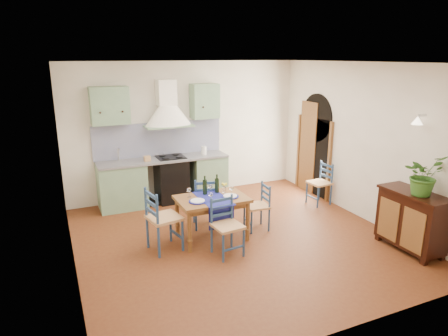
{
  "coord_description": "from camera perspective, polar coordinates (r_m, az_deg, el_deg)",
  "views": [
    {
      "loc": [
        -2.63,
        -5.37,
        2.9
      ],
      "look_at": [
        -0.11,
        0.3,
        1.15
      ],
      "focal_mm": 32.0,
      "sensor_mm": 36.0,
      "label": 1
    }
  ],
  "objects": [
    {
      "name": "left_wall",
      "position": [
        5.58,
        -21.69,
        -0.96
      ],
      "size": [
        0.04,
        5.0,
        2.8
      ],
      "primitive_type": "cube",
      "color": "silver",
      "rests_on": "ground"
    },
    {
      "name": "chair_right",
      "position": [
        6.88,
        4.92,
        -5.44
      ],
      "size": [
        0.41,
        0.41,
        0.81
      ],
      "color": "navy",
      "rests_on": "ground"
    },
    {
      "name": "right_wall",
      "position": [
        7.79,
        17.92,
        3.43
      ],
      "size": [
        0.26,
        5.0,
        2.8
      ],
      "color": "silver",
      "rests_on": "ground"
    },
    {
      "name": "potted_plant",
      "position": [
        6.43,
        26.62,
        -0.89
      ],
      "size": [
        0.58,
        0.52,
        0.61
      ],
      "primitive_type": "imported",
      "rotation": [
        0.0,
        0.0,
        0.08
      ],
      "color": "#2E5E1D",
      "rests_on": "sideboard"
    },
    {
      "name": "sideboard",
      "position": [
        6.74,
        25.24,
        -6.58
      ],
      "size": [
        0.5,
        1.05,
        0.94
      ],
      "color": "black",
      "rests_on": "ground"
    },
    {
      "name": "chair_left",
      "position": [
        6.16,
        -8.83,
        -7.19
      ],
      "size": [
        0.54,
        0.54,
        1.0
      ],
      "color": "navy",
      "rests_on": "ground"
    },
    {
      "name": "chair_near",
      "position": [
        6.0,
        0.36,
        -8.26
      ],
      "size": [
        0.45,
        0.45,
        0.88
      ],
      "color": "navy",
      "rests_on": "ground"
    },
    {
      "name": "floor",
      "position": [
        6.65,
        1.96,
        -10.1
      ],
      "size": [
        5.0,
        5.0,
        0.0
      ],
      "primitive_type": "plane",
      "color": "#4F2211",
      "rests_on": "ground"
    },
    {
      "name": "ceiling",
      "position": [
        5.98,
        2.22,
        14.87
      ],
      "size": [
        5.0,
        5.0,
        0.01
      ],
      "primitive_type": "cube",
      "color": "white",
      "rests_on": "back_wall"
    },
    {
      "name": "chair_spare",
      "position": [
        8.23,
        13.62,
        -2.1
      ],
      "size": [
        0.43,
        0.43,
        0.84
      ],
      "color": "navy",
      "rests_on": "ground"
    },
    {
      "name": "dining_table",
      "position": [
        6.42,
        -1.68,
        -4.93
      ],
      "size": [
        1.12,
        0.84,
        1.03
      ],
      "color": "brown",
      "rests_on": "ground"
    },
    {
      "name": "back_wall",
      "position": [
        8.17,
        -7.99,
        2.54
      ],
      "size": [
        5.0,
        0.96,
        2.8
      ],
      "color": "silver",
      "rests_on": "ground"
    },
    {
      "name": "chair_far",
      "position": [
        6.92,
        -2.68,
        -4.78
      ],
      "size": [
        0.51,
        0.51,
        0.91
      ],
      "color": "navy",
      "rests_on": "ground"
    }
  ]
}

